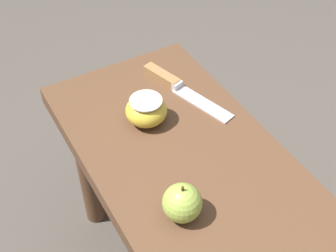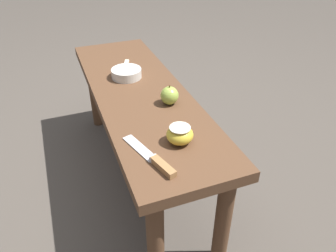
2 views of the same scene
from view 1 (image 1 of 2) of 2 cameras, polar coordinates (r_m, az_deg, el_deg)
name	(u,v)px [view 1 (image 1 of 2)]	position (r m, az deg, el deg)	size (l,w,h in m)	color
knife	(174,84)	(1.05, 0.70, 5.14)	(0.24, 0.10, 0.02)	silver
apple_whole	(182,203)	(0.79, 1.74, -9.35)	(0.07, 0.07, 0.08)	#9EB747
apple_cut	(146,110)	(0.95, -2.67, 1.93)	(0.09, 0.09, 0.06)	gold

